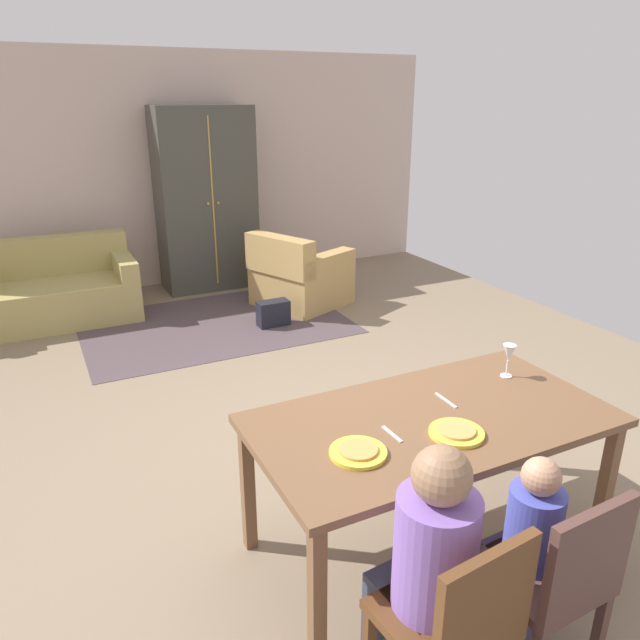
{
  "coord_description": "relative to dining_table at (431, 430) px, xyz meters",
  "views": [
    {
      "loc": [
        -1.58,
        -3.2,
        2.2
      ],
      "look_at": [
        0.0,
        0.01,
        0.85
      ],
      "focal_mm": 33.56,
      "sensor_mm": 36.0,
      "label": 1
    }
  ],
  "objects": [
    {
      "name": "area_rug",
      "position": [
        -0.03,
        3.59,
        -0.68
      ],
      "size": [
        2.6,
        1.8,
        0.01
      ],
      "primitive_type": "cube",
      "color": "#4C3E43",
      "rests_on": "ground_plane"
    },
    {
      "name": "pizza_near_child",
      "position": [
        -0.0,
        -0.18,
        0.1
      ],
      "size": [
        0.17,
        0.17,
        0.01
      ],
      "primitive_type": "cylinder",
      "color": "tan",
      "rests_on": "plate_near_child"
    },
    {
      "name": "wine_glass",
      "position": [
        0.63,
        0.18,
        0.21
      ],
      "size": [
        0.07,
        0.07,
        0.19
      ],
      "color": "silver",
      "rests_on": "dining_table"
    },
    {
      "name": "plate_near_child",
      "position": [
        -0.0,
        -0.18,
        0.08
      ],
      "size": [
        0.25,
        0.25,
        0.02
      ],
      "primitive_type": "cylinder",
      "color": "yellow",
      "rests_on": "dining_table"
    },
    {
      "name": "person_child",
      "position": [
        -0.0,
        -0.65,
        -0.25
      ],
      "size": [
        0.22,
        0.29,
        0.92
      ],
      "color": "#3C3352",
      "rests_on": "ground_plane"
    },
    {
      "name": "back_wall",
      "position": [
        -0.01,
        5.29,
        0.66
      ],
      "size": [
        6.88,
        0.1,
        2.7
      ],
      "primitive_type": "cube",
      "color": "beige",
      "rests_on": "ground_plane"
    },
    {
      "name": "dining_chair_man",
      "position": [
        -0.47,
        -0.82,
        -0.19
      ],
      "size": [
        0.46,
        0.46,
        0.87
      ],
      "color": "brown",
      "rests_on": "ground_plane"
    },
    {
      "name": "person_man",
      "position": [
        -0.48,
        -0.64,
        -0.17
      ],
      "size": [
        0.3,
        0.41,
        1.11
      ],
      "color": "#3A3E54",
      "rests_on": "ground_plane"
    },
    {
      "name": "plate_near_man",
      "position": [
        -0.48,
        -0.12,
        0.08
      ],
      "size": [
        0.25,
        0.25,
        0.02
      ],
      "primitive_type": "cylinder",
      "color": "yellow",
      "rests_on": "dining_table"
    },
    {
      "name": "dining_table",
      "position": [
        0.0,
        0.0,
        0.0
      ],
      "size": [
        1.74,
        0.91,
        0.76
      ],
      "color": "brown",
      "rests_on": "ground_plane"
    },
    {
      "name": "ground_plane",
      "position": [
        -0.01,
        1.92,
        -0.7
      ],
      "size": [
        6.88,
        6.65,
        0.02
      ],
      "primitive_type": "cube",
      "color": "#806D57"
    },
    {
      "name": "armchair",
      "position": [
        1.0,
        3.77,
        -0.37
      ],
      "size": [
        1.12,
        1.12,
        0.82
      ],
      "color": "tan",
      "rests_on": "ground_plane"
    },
    {
      "name": "couch",
      "position": [
        -1.46,
        4.45,
        -0.38
      ],
      "size": [
        1.62,
        0.86,
        0.82
      ],
      "color": "tan",
      "rests_on": "ground_plane"
    },
    {
      "name": "fork",
      "position": [
        -0.26,
        -0.05,
        0.08
      ],
      "size": [
        0.02,
        0.15,
        0.01
      ],
      "primitive_type": "cube",
      "rotation": [
        0.0,
        0.0,
        0.03
      ],
      "color": "silver",
      "rests_on": "dining_table"
    },
    {
      "name": "dining_chair_child",
      "position": [
        0.0,
        -0.82,
        -0.19
      ],
      "size": [
        0.44,
        0.44,
        0.87
      ],
      "color": "#52352E",
      "rests_on": "ground_plane"
    },
    {
      "name": "armoire",
      "position": [
        0.33,
        4.9,
        0.36
      ],
      "size": [
        1.1,
        0.59,
        2.1
      ],
      "color": "#424139",
      "rests_on": "ground_plane"
    },
    {
      "name": "handbag",
      "position": [
        0.5,
        3.29,
        -0.56
      ],
      "size": [
        0.32,
        0.16,
        0.26
      ],
      "primitive_type": "cube",
      "color": "black",
      "rests_on": "ground_plane"
    },
    {
      "name": "knife",
      "position": [
        0.16,
        0.1,
        0.08
      ],
      "size": [
        0.02,
        0.17,
        0.01
      ],
      "primitive_type": "cube",
      "rotation": [
        0.0,
        0.0,
        -0.02
      ],
      "color": "silver",
      "rests_on": "dining_table"
    },
    {
      "name": "pizza_near_man",
      "position": [
        -0.48,
        -0.12,
        0.1
      ],
      "size": [
        0.17,
        0.17,
        0.01
      ],
      "primitive_type": "cylinder",
      "color": "#D5944A",
      "rests_on": "plate_near_man"
    }
  ]
}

